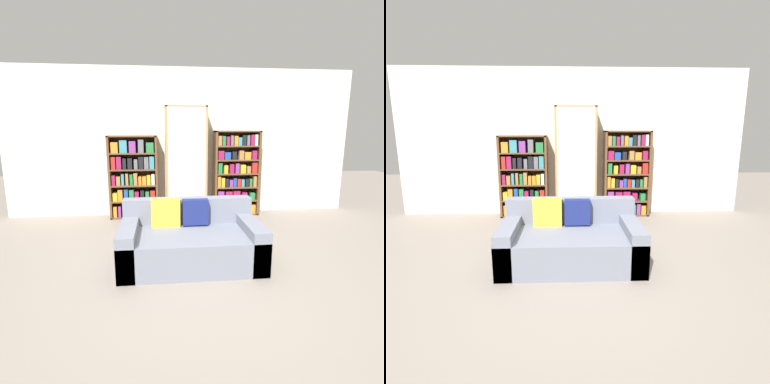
# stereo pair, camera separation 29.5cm
# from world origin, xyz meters

# --- Properties ---
(ground_plane) EXTENTS (16.00, 16.00, 0.00)m
(ground_plane) POSITION_xyz_m (0.00, 0.00, 0.00)
(ground_plane) COLOR gray
(wall_back) EXTENTS (6.48, 0.06, 2.70)m
(wall_back) POSITION_xyz_m (0.00, 2.76, 1.35)
(wall_back) COLOR silver
(wall_back) RESTS_ON ground
(couch) EXTENTS (1.67, 0.99, 0.76)m
(couch) POSITION_xyz_m (-0.08, 0.53, 0.26)
(couch) COLOR slate
(couch) RESTS_ON ground
(bookshelf_left) EXTENTS (0.87, 0.32, 1.49)m
(bookshelf_left) POSITION_xyz_m (-0.91, 2.56, 0.74)
(bookshelf_left) COLOR brown
(bookshelf_left) RESTS_ON ground
(display_cabinet) EXTENTS (0.74, 0.36, 2.01)m
(display_cabinet) POSITION_xyz_m (0.05, 2.54, 1.00)
(display_cabinet) COLOR #AD7F4C
(display_cabinet) RESTS_ON ground
(bookshelf_right) EXTENTS (0.85, 0.32, 1.58)m
(bookshelf_right) POSITION_xyz_m (0.99, 2.56, 0.77)
(bookshelf_right) COLOR brown
(bookshelf_right) RESTS_ON ground
(wine_bottle) EXTENTS (0.08, 0.08, 0.36)m
(wine_bottle) POSITION_xyz_m (0.71, 1.37, 0.15)
(wine_bottle) COLOR black
(wine_bottle) RESTS_ON ground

